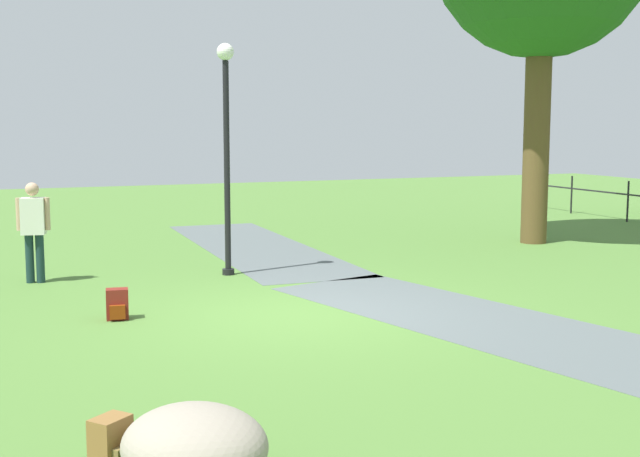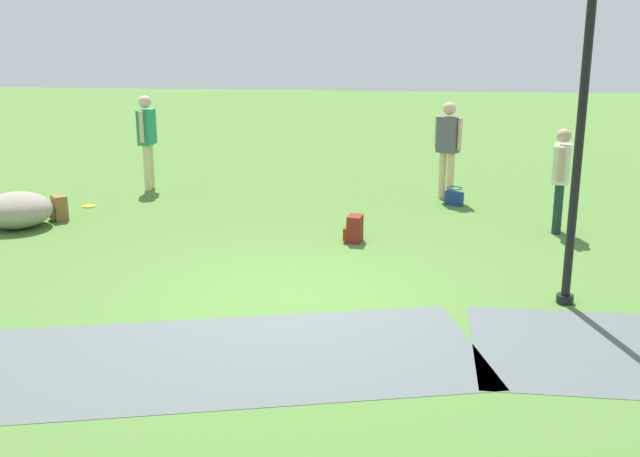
{
  "view_description": "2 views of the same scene",
  "coord_description": "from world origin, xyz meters",
  "px_view_note": "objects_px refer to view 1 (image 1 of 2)",
  "views": [
    {
      "loc": [
        10.23,
        -3.96,
        2.52
      ],
      "look_at": [
        -0.85,
        0.61,
        1.02
      ],
      "focal_mm": 47.35,
      "sensor_mm": 36.0,
      "label": 1
    },
    {
      "loc": [
        -1.14,
        8.67,
        3.32
      ],
      "look_at": [
        -0.44,
        1.19,
        1.19
      ],
      "focal_mm": 43.83,
      "sensor_mm": 36.0,
      "label": 2
    }
  ],
  "objects_px": {
    "lawn_boulder": "(195,446)",
    "spare_backpack_on_lawn": "(117,305)",
    "passerby_on_path": "(34,225)",
    "backpack_by_boulder": "(112,445)",
    "lamp_post": "(226,134)"
  },
  "relations": [
    {
      "from": "passerby_on_path",
      "to": "backpack_by_boulder",
      "type": "relative_size",
      "value": 3.99
    },
    {
      "from": "lawn_boulder",
      "to": "spare_backpack_on_lawn",
      "type": "distance_m",
      "value": 5.29
    },
    {
      "from": "lamp_post",
      "to": "backpack_by_boulder",
      "type": "xyz_separation_m",
      "value": [
        7.4,
        -3.03,
        -2.14
      ]
    },
    {
      "from": "passerby_on_path",
      "to": "spare_backpack_on_lawn",
      "type": "distance_m",
      "value": 3.24
    },
    {
      "from": "lamp_post",
      "to": "spare_backpack_on_lawn",
      "type": "height_order",
      "value": "lamp_post"
    },
    {
      "from": "lawn_boulder",
      "to": "passerby_on_path",
      "type": "xyz_separation_m",
      "value": [
        -8.34,
        -0.5,
        0.64
      ]
    },
    {
      "from": "lamp_post",
      "to": "spare_backpack_on_lawn",
      "type": "bearing_deg",
      "value": -40.9
    },
    {
      "from": "passerby_on_path",
      "to": "backpack_by_boulder",
      "type": "distance_m",
      "value": 7.91
    },
    {
      "from": "lamp_post",
      "to": "passerby_on_path",
      "type": "height_order",
      "value": "lamp_post"
    },
    {
      "from": "lawn_boulder",
      "to": "backpack_by_boulder",
      "type": "xyz_separation_m",
      "value": [
        -0.46,
        -0.5,
        -0.09
      ]
    },
    {
      "from": "backpack_by_boulder",
      "to": "lawn_boulder",
      "type": "bearing_deg",
      "value": 47.35
    },
    {
      "from": "lawn_boulder",
      "to": "spare_backpack_on_lawn",
      "type": "height_order",
      "value": "lawn_boulder"
    },
    {
      "from": "lawn_boulder",
      "to": "spare_backpack_on_lawn",
      "type": "xyz_separation_m",
      "value": [
        -5.28,
        0.3,
        -0.09
      ]
    },
    {
      "from": "spare_backpack_on_lawn",
      "to": "backpack_by_boulder",
      "type": "bearing_deg",
      "value": -9.41
    },
    {
      "from": "lamp_post",
      "to": "backpack_by_boulder",
      "type": "bearing_deg",
      "value": -22.28
    }
  ]
}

